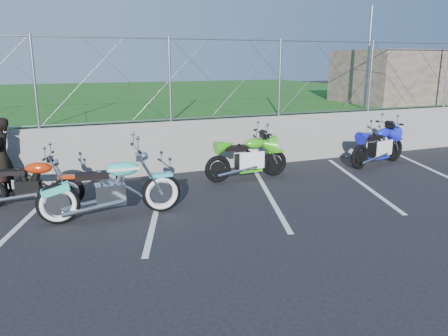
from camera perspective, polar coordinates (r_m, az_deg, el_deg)
name	(u,v)px	position (r m, az deg, el deg)	size (l,w,h in m)	color
ground	(171,225)	(7.63, -6.95, -7.36)	(90.00, 90.00, 0.00)	black
retaining_wall	(132,150)	(10.75, -11.97, 2.31)	(30.00, 0.22, 1.30)	slate
grass_field	(91,109)	(20.58, -17.03, 7.43)	(30.00, 20.00, 1.30)	#1A4E15
stone_building	(411,76)	(17.46, 23.22, 10.99)	(5.00, 3.00, 1.80)	brown
chain_link_fence	(128,80)	(10.55, -12.42, 11.11)	(28.00, 0.03, 2.00)	gray
sign_pole	(368,59)	(14.05, 18.33, 13.41)	(0.08, 0.08, 3.00)	gray
parking_lines	(215,200)	(8.88, -1.15, -4.16)	(18.29, 4.31, 0.01)	silver
cruiser_turquoise	(113,190)	(8.01, -14.29, -2.86)	(2.53, 0.80, 1.26)	black
naked_orange	(31,185)	(9.13, -23.88, -2.07)	(1.99, 0.73, 1.01)	black
sportbike_green	(248,159)	(10.34, 3.18, 1.16)	(2.15, 0.76, 1.11)	black
sportbike_blue	(379,147)	(12.43, 19.57, 2.58)	(2.14, 0.79, 1.13)	black
person_standing	(2,157)	(10.10, -26.97, 1.27)	(0.59, 0.39, 1.62)	black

